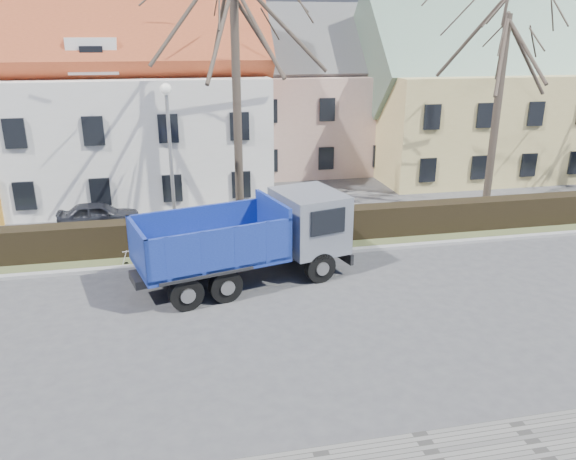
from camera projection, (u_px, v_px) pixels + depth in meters
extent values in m
plane|color=#424244|center=(338.00, 309.00, 17.61)|extent=(120.00, 120.00, 0.00)
cube|color=#969695|center=(304.00, 254.00, 21.84)|extent=(80.00, 0.30, 0.12)
cube|color=#49532F|center=(295.00, 240.00, 23.32)|extent=(80.00, 3.00, 0.10)
cube|color=black|center=(296.00, 228.00, 22.94)|extent=(60.00, 0.90, 1.30)
imported|color=#24262E|center=(99.00, 215.00, 24.73)|extent=(3.56, 1.55, 1.20)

